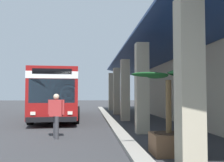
% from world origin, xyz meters
% --- Properties ---
extents(ground, '(120.00, 120.00, 0.00)m').
position_xyz_m(ground, '(0.00, 8.00, 0.00)').
color(ground, '#38383A').
extents(curb_strip, '(32.34, 0.50, 0.12)m').
position_xyz_m(curb_strip, '(-2.09, 2.94, 0.06)').
color(curb_strip, '#9E998E').
rests_on(curb_strip, ground).
extents(transit_bus, '(11.37, 3.43, 3.34)m').
position_xyz_m(transit_bus, '(-4.20, -0.64, 1.85)').
color(transit_bus, maroon).
rests_on(transit_bus, ground).
extents(pedestrian, '(0.54, 0.65, 1.70)m').
position_xyz_m(pedestrian, '(4.26, 0.37, 0.96)').
color(pedestrian, '#38383D').
rests_on(pedestrian, ground).
extents(potted_palm, '(1.88, 1.80, 2.38)m').
position_xyz_m(potted_palm, '(7.27, 3.86, 0.57)').
color(potted_palm, brown).
rests_on(potted_palm, ground).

